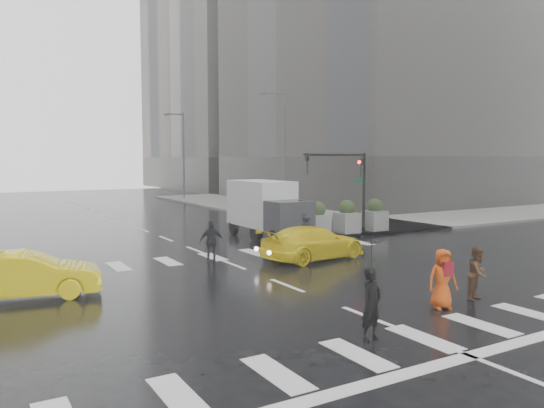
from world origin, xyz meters
TOP-DOWN VIEW (x-y plane):
  - ground at (0.00, 0.00)m, footprint 120.00×120.00m
  - sidewalk_ne at (19.50, 17.50)m, footprint 35.00×35.00m
  - building_ne at (29.00, 27.00)m, footprint 26.05×26.05m
  - building_ne_far at (29.00, 56.00)m, footprint 26.05×26.05m
  - road_markings at (0.00, 0.00)m, footprint 18.00×48.00m
  - traffic_signal_pole at (9.01, 8.01)m, footprint 4.45×0.42m
  - street_lamp_near at (10.87, 18.00)m, footprint 2.15×0.22m
  - street_lamp_far at (10.87, 38.00)m, footprint 2.15×0.22m
  - planter_west at (7.00, 8.20)m, footprint 1.10×1.10m
  - planter_mid at (9.00, 8.20)m, footprint 1.10×1.10m
  - planter_east at (11.00, 8.20)m, footprint 1.10×1.10m
  - pedestrian_black at (-1.11, -5.43)m, footprint 1.14×1.16m
  - pedestrian_brown at (3.95, -4.34)m, footprint 0.91×0.80m
  - pedestrian_orange at (2.31, -4.47)m, footprint 0.97×0.82m
  - pedestrian_far_a at (-0.49, 5.00)m, footprint 1.13×0.89m
  - pedestrian_far_b at (5.09, 6.47)m, footprint 1.14×1.09m
  - taxi_mid at (-7.56, 2.62)m, footprint 4.44×2.27m
  - taxi_rear at (3.39, 3.35)m, footprint 4.48×2.54m
  - box_truck at (4.66, 9.30)m, footprint 2.13×5.68m

SIDE VIEW (x-z plane):
  - ground at x=0.00m, z-range 0.00..0.00m
  - road_markings at x=0.00m, z-range 0.00..0.01m
  - sidewalk_ne at x=19.50m, z-range 0.00..0.15m
  - taxi_rear at x=3.39m, z-range 0.00..1.39m
  - taxi_mid at x=-7.56m, z-range 0.00..1.40m
  - pedestrian_far_b at x=5.09m, z-range 0.00..1.57m
  - pedestrian_brown at x=3.95m, z-range 0.00..1.58m
  - pedestrian_far_a at x=-0.49m, z-range 0.00..1.68m
  - pedestrian_orange at x=2.31m, z-range 0.01..1.69m
  - planter_west at x=7.00m, z-range 0.08..1.88m
  - planter_mid at x=9.00m, z-range 0.08..1.88m
  - planter_east at x=11.00m, z-range 0.08..1.88m
  - pedestrian_black at x=-1.11m, z-range 0.39..2.82m
  - box_truck at x=4.66m, z-range 0.10..3.12m
  - traffic_signal_pole at x=9.01m, z-range 0.97..5.47m
  - street_lamp_near at x=10.87m, z-range 0.45..9.45m
  - street_lamp_far at x=10.87m, z-range 0.45..9.45m
  - building_ne_far at x=29.00m, z-range -1.73..34.27m
  - building_ne at x=29.00m, z-range -1.79..40.21m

